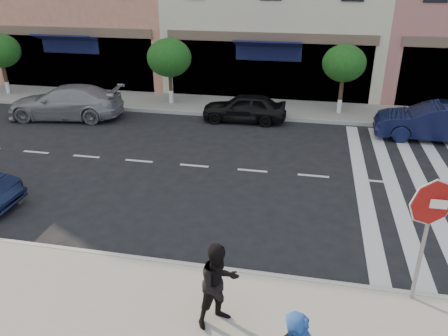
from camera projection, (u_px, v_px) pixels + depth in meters
ground at (229, 236)px, 10.95m from camera, size 120.00×120.00×0.00m
sidewalk_far at (273, 109)px, 20.72m from camera, size 60.00×3.00×0.15m
street_tree_wa at (0, 51)px, 22.18m from camera, size 2.00×2.00×3.05m
street_tree_wb at (169, 58)px, 20.54m from camera, size 2.10×2.10×3.06m
street_tree_c at (344, 64)px, 19.05m from camera, size 1.90×1.90×3.04m
stop_sign at (430, 215)px, 7.88m from camera, size 0.93×0.11×2.63m
walker at (219, 285)px, 7.75m from camera, size 1.02×1.02×1.67m
car_far_left at (65, 102)px, 19.39m from camera, size 5.25×2.69×1.46m
car_far_mid at (244, 108)px, 19.01m from camera, size 3.68×1.58×1.24m
car_far_right at (435, 122)px, 16.87m from camera, size 4.51×1.75×1.46m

